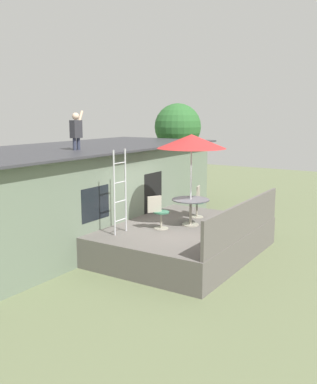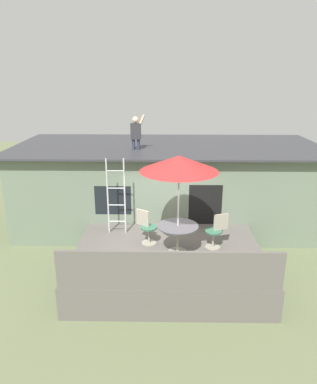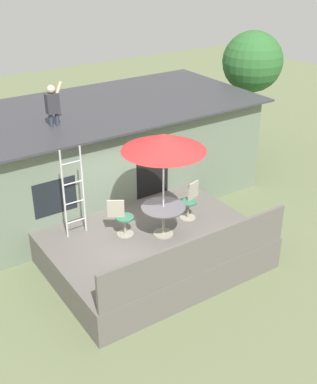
# 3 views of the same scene
# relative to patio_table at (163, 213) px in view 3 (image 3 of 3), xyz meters

# --- Properties ---
(ground_plane) EXTENTS (40.00, 40.00, 0.00)m
(ground_plane) POSITION_rel_patio_table_xyz_m (-0.23, 0.23, -1.39)
(ground_plane) COLOR #66704C
(house) EXTENTS (10.50, 4.50, 2.87)m
(house) POSITION_rel_patio_table_xyz_m (-0.23, 3.83, 0.05)
(house) COLOR slate
(house) RESTS_ON ground
(deck) EXTENTS (4.87, 3.91, 0.80)m
(deck) POSITION_rel_patio_table_xyz_m (-0.23, 0.23, -0.99)
(deck) COLOR #605B56
(deck) RESTS_ON ground
(deck_railing) EXTENTS (4.77, 0.08, 0.90)m
(deck_railing) POSITION_rel_patio_table_xyz_m (-0.23, -1.68, -0.14)
(deck_railing) COLOR #605B56
(deck_railing) RESTS_ON deck
(patio_table) EXTENTS (1.04, 1.04, 0.74)m
(patio_table) POSITION_rel_patio_table_xyz_m (0.00, 0.00, 0.00)
(patio_table) COLOR #A59E8C
(patio_table) RESTS_ON deck
(patio_umbrella) EXTENTS (1.90, 1.90, 2.54)m
(patio_umbrella) POSITION_rel_patio_table_xyz_m (0.00, 0.00, 1.76)
(patio_umbrella) COLOR silver
(patio_umbrella) RESTS_ON deck
(step_ladder) EXTENTS (0.52, 0.04, 2.20)m
(step_ladder) POSITION_rel_patio_table_xyz_m (-1.70, 1.16, 0.51)
(step_ladder) COLOR silver
(step_ladder) RESTS_ON deck
(person_figure) EXTENTS (0.47, 0.20, 1.11)m
(person_figure) POSITION_rel_patio_table_xyz_m (-1.26, 3.03, 2.09)
(person_figure) COLOR #33384C
(person_figure) RESTS_ON house
(patio_chair_left) EXTENTS (0.57, 0.46, 0.92)m
(patio_chair_left) POSITION_rel_patio_table_xyz_m (-0.82, 0.54, -0.13)
(patio_chair_left) COLOR #A59E8C
(patio_chair_left) RESTS_ON deck
(patio_chair_right) EXTENTS (0.61, 0.44, 0.92)m
(patio_chair_right) POSITION_rel_patio_table_xyz_m (1.01, 0.31, -0.13)
(patio_chair_right) COLOR #A59E8C
(patio_chair_right) RESTS_ON deck
(backyard_tree) EXTENTS (2.08, 2.08, 4.33)m
(backyard_tree) POSITION_rel_patio_table_xyz_m (6.56, 4.20, 1.86)
(backyard_tree) COLOR brown
(backyard_tree) RESTS_ON ground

